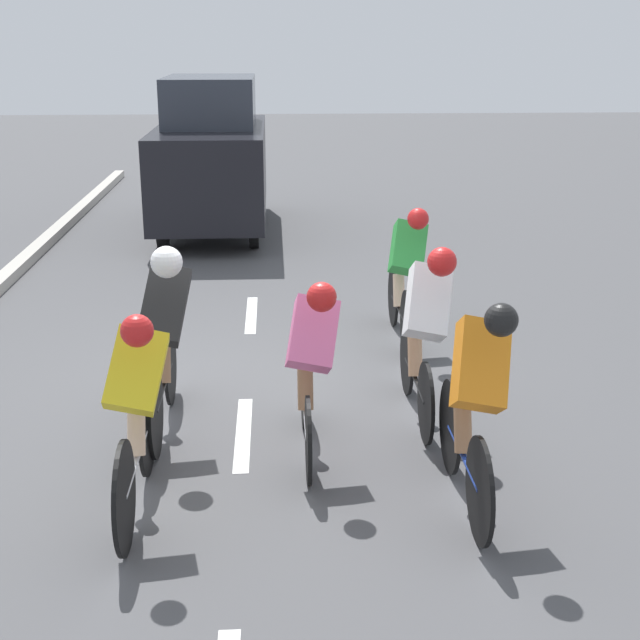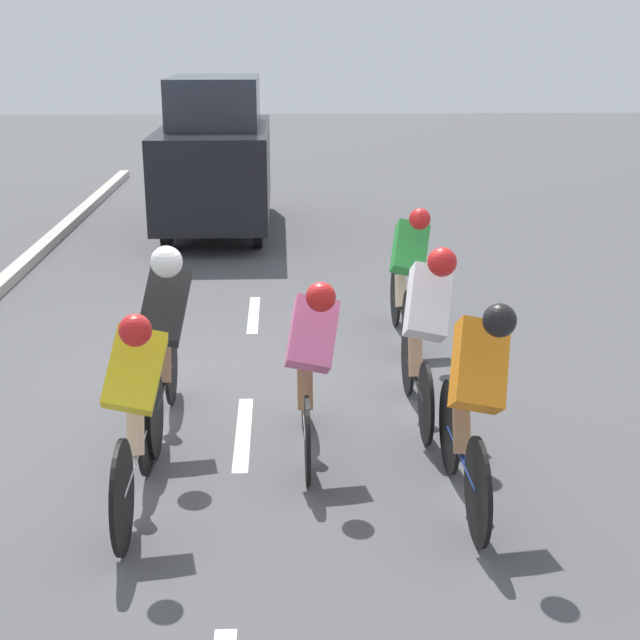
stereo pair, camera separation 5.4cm
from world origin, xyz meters
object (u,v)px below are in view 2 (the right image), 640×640
at_px(cyclist_yellow, 135,409).
at_px(support_car, 216,157).
at_px(cyclist_black, 165,333).
at_px(cyclist_green, 407,271).
at_px(cyclist_pink, 310,363).
at_px(cyclist_white, 425,327).
at_px(cyclist_orange, 474,401).

distance_m(cyclist_yellow, support_car, 9.14).
bearing_deg(support_car, cyclist_black, 90.79).
distance_m(cyclist_green, cyclist_yellow, 4.07).
relative_size(cyclist_yellow, cyclist_pink, 1.10).
bearing_deg(cyclist_yellow, cyclist_black, -91.70).
relative_size(cyclist_white, support_car, 0.40).
height_order(cyclist_black, cyclist_pink, cyclist_black).
bearing_deg(cyclist_pink, cyclist_black, -24.18).
xyz_separation_m(cyclist_green, cyclist_pink, (1.08, 2.61, -0.00)).
xyz_separation_m(cyclist_yellow, cyclist_pink, (-1.16, -0.79, 0.00)).
height_order(cyclist_orange, cyclist_pink, cyclist_orange).
xyz_separation_m(cyclist_pink, support_car, (1.23, -8.35, 0.44)).
bearing_deg(cyclist_white, support_car, -74.19).
bearing_deg(cyclist_black, cyclist_pink, 155.82).
distance_m(cyclist_yellow, cyclist_orange, 2.20).
distance_m(cyclist_white, cyclist_yellow, 2.55).
distance_m(cyclist_white, cyclist_pink, 1.14).
relative_size(cyclist_white, cyclist_yellow, 0.95).
bearing_deg(cyclist_pink, cyclist_green, -112.47).
bearing_deg(cyclist_orange, cyclist_pink, -38.84).
relative_size(cyclist_orange, cyclist_pink, 1.04).
bearing_deg(cyclist_orange, support_car, -76.10).
height_order(cyclist_black, cyclist_white, cyclist_black).
bearing_deg(cyclist_orange, cyclist_yellow, -1.32).
relative_size(cyclist_black, cyclist_white, 1.05).
distance_m(cyclist_orange, cyclist_pink, 1.33).
bearing_deg(cyclist_black, cyclist_white, -176.56).
bearing_deg(support_car, cyclist_pink, 98.41).
height_order(cyclist_yellow, cyclist_orange, cyclist_orange).
bearing_deg(cyclist_green, cyclist_white, 86.23).
xyz_separation_m(cyclist_black, support_car, (0.11, -7.84, 0.36)).
relative_size(cyclist_yellow, cyclist_orange, 1.06).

